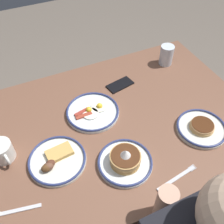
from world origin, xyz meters
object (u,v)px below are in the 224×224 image
Objects in this scene: plate_center_pancakes at (201,128)px; coffee_mug at (2,151)px; cell_phone at (120,85)px; fork_near at (177,178)px; plate_near_main at (93,111)px; drinking_glass at (166,56)px; plate_far_side at (125,161)px; plate_far_companion at (57,160)px; tea_spoon at (9,212)px.

coffee_mug reaches higher than plate_center_pancakes.
cell_phone is at bearing -162.22° from coffee_mug.
coffee_mug is (0.85, -0.23, 0.03)m from plate_center_pancakes.
plate_center_pancakes is 0.29m from fork_near.
coffee_mug is at bearing 6.24° from cell_phone.
drinking_glass is (-0.54, -0.19, 0.04)m from plate_near_main.
plate_center_pancakes is 1.00× the size of plate_far_side.
fork_near is at bearing 146.59° from plate_far_companion.
plate_far_side is at bearing -42.40° from fork_near.
drinking_glass is 0.34m from cell_phone.
plate_far_side reaches higher than cell_phone.
plate_near_main is at bearing -144.67° from tea_spoon.
coffee_mug is at bearing -96.41° from tea_spoon.
plate_center_pancakes is at bearing 170.27° from plate_far_companion.
plate_far_side is at bearing 44.41° from drinking_glass.
coffee_mug is at bearing -32.55° from fork_near.
cell_phone is at bearing -148.76° from plate_near_main.
plate_far_side is at bearing 92.81° from plate_near_main.
plate_near_main is 0.50m from fork_near.
plate_far_companion is at bearing -26.57° from plate_far_side.
drinking_glass is at bearing -135.59° from plate_far_side.
plate_far_side is 1.88× the size of coffee_mug.
plate_far_companion is at bearing -149.02° from tea_spoon.
coffee_mug is at bearing 15.59° from drinking_glass.
plate_far_companion reaches higher than cell_phone.
cell_phone reaches higher than fork_near.
plate_center_pancakes is 0.89m from coffee_mug.
plate_far_companion is (0.24, 0.19, 0.00)m from plate_near_main.
tea_spoon is at bearing 0.72° from plate_far_side.
plate_center_pancakes reaches higher than tea_spoon.
plate_near_main is 0.44m from coffee_mug.
plate_center_pancakes is 1.15× the size of fork_near.
fork_near is (0.04, 0.60, -0.00)m from cell_phone.
plate_near_main is 0.32m from plate_far_side.
plate_center_pancakes reaches higher than fork_near.
plate_far_side reaches higher than coffee_mug.
drinking_glass reaches higher than tea_spoon.
plate_near_main is at bearing -69.34° from fork_near.
fork_near is (-0.61, 0.39, -0.04)m from coffee_mug.
plate_center_pancakes is 0.48m from cell_phone.
cell_phone is 0.79× the size of tea_spoon.
coffee_mug is at bearing -28.37° from plate_far_side.
drinking_glass is 0.81× the size of cell_phone.
coffee_mug reaches higher than tea_spoon.
plate_center_pancakes is at bearing -177.87° from plate_far_side.
drinking_glass is at bearing 179.63° from cell_phone.
plate_far_side is 0.22m from fork_near.
plate_near_main is 1.13× the size of plate_far_side.
cell_phone is (0.33, 0.07, -0.05)m from drinking_glass.
drinking_glass reaches higher than cell_phone.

